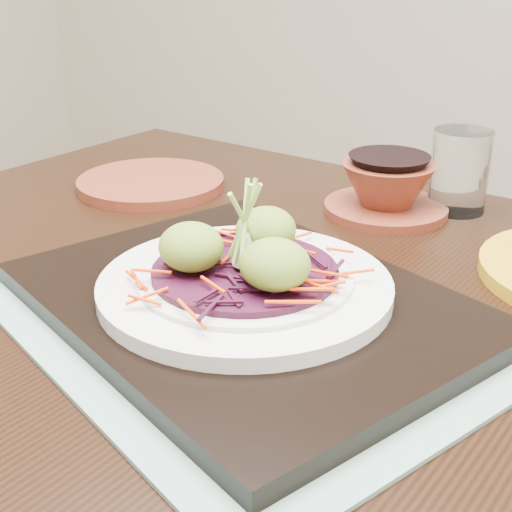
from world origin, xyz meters
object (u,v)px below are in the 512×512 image
at_px(water_glass, 459,171).
at_px(serving_tray, 245,302).
at_px(white_plate, 245,285).
at_px(terracotta_side_plate, 151,183).
at_px(terracotta_bowl_set, 387,191).
at_px(dining_table, 314,384).

bearing_deg(water_glass, serving_tray, -106.12).
xyz_separation_m(serving_tray, white_plate, (0.00, 0.00, 0.02)).
relative_size(terracotta_side_plate, terracotta_bowl_set, 1.24).
xyz_separation_m(dining_table, serving_tray, (-0.04, -0.06, 0.10)).
height_order(white_plate, water_glass, water_glass).
height_order(water_glass, terracotta_bowl_set, water_glass).
height_order(dining_table, serving_tray, serving_tray).
relative_size(white_plate, terracotta_side_plate, 1.31).
distance_m(white_plate, terracotta_bowl_set, 0.30).
distance_m(dining_table, serving_tray, 0.13).
bearing_deg(terracotta_bowl_set, serving_tray, -95.56).
relative_size(serving_tray, white_plate, 1.54).
distance_m(water_glass, terracotta_bowl_set, 0.09).
distance_m(white_plate, terracotta_side_plate, 0.36).
distance_m(terracotta_side_plate, water_glass, 0.38).
height_order(dining_table, terracotta_side_plate, terracotta_side_plate).
relative_size(terracotta_side_plate, water_glass, 1.96).
bearing_deg(white_plate, terracotta_bowl_set, 84.44).
relative_size(dining_table, terracotta_bowl_set, 8.07).
bearing_deg(serving_tray, water_glass, 98.18).
xyz_separation_m(dining_table, water_glass, (0.06, 0.28, 0.14)).
relative_size(white_plate, terracotta_bowl_set, 1.62).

